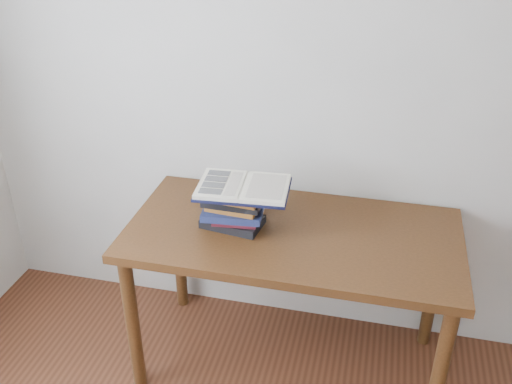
# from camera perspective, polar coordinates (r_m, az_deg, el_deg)

# --- Properties ---
(room_shell) EXTENTS (3.54, 3.54, 2.62)m
(room_shell) POSITION_cam_1_polar(r_m,az_deg,el_deg) (0.83, -9.99, -3.85)
(room_shell) COLOR #ABAAA2
(room_shell) RESTS_ON ground
(desk) EXTENTS (1.41, 0.70, 0.75)m
(desk) POSITION_cam_1_polar(r_m,az_deg,el_deg) (2.47, 3.63, -5.78)
(desk) COLOR #492812
(desk) RESTS_ON ground
(book_stack) EXTENTS (0.27, 0.21, 0.19)m
(book_stack) POSITION_cam_1_polar(r_m,az_deg,el_deg) (2.39, -2.22, -1.57)
(book_stack) COLOR black
(book_stack) RESTS_ON desk
(open_book) EXTENTS (0.39, 0.29, 0.03)m
(open_book) POSITION_cam_1_polar(r_m,az_deg,el_deg) (2.32, -1.26, 0.47)
(open_book) COLOR black
(open_book) RESTS_ON book_stack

